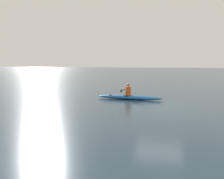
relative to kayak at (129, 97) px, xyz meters
name	(u,v)px	position (x,y,z in m)	size (l,w,h in m)	color
ground_plane	(159,108)	(-1.99, 2.30, -0.14)	(160.00, 160.00, 0.00)	#233847
kayak	(129,97)	(0.00, 0.00, 0.00)	(4.23, 0.81, 0.27)	#1959A5
kayaker	(128,90)	(0.10, -0.01, 0.46)	(0.46, 2.38, 0.77)	#E04C14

